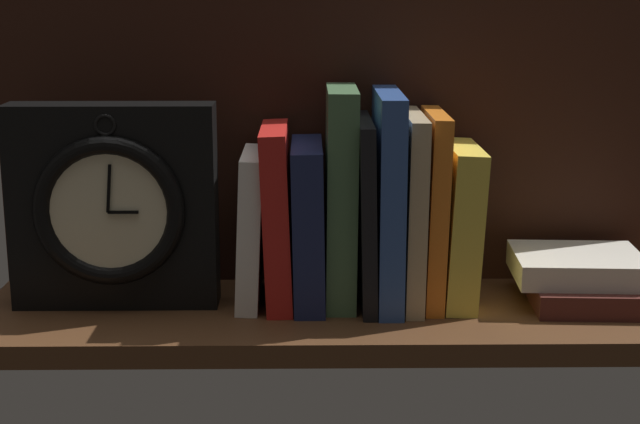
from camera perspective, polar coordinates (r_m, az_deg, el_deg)
name	(u,v)px	position (r cm, az deg, el deg)	size (l,w,h in cm)	color
ground_plane	(346,318)	(109.73, 1.53, -6.21)	(81.33, 23.30, 2.50)	#4C2D19
back_panel	(343,132)	(115.75, 1.38, 4.70)	(81.33, 1.20, 36.16)	black
book_white_catcher	(251,228)	(109.42, -4.04, -0.92)	(2.47, 12.22, 17.11)	silver
book_red_requiem	(278,216)	(108.96, -2.50, -0.21)	(2.86, 13.58, 19.91)	red
book_navy_bierce	(308,223)	(109.13, -0.69, -0.67)	(3.40, 14.22, 18.07)	#192147
book_green_romantic	(341,197)	(108.49, 1.23, 0.90)	(3.30, 12.08, 24.19)	#476B44
book_black_skeptic	(365,211)	(109.00, 2.67, 0.03)	(1.61, 15.36, 20.79)	black
book_blue_modern	(388,199)	(108.84, 3.98, 0.79)	(2.73, 15.76, 23.74)	#2D4C8E
book_tan_shortstories	(411,209)	(109.36, 5.37, 0.18)	(2.05, 14.61, 21.35)	tan
book_orange_pandolfini	(432,208)	(109.62, 6.59, 0.22)	(2.03, 13.16, 21.50)	orange
book_yellow_seinlanguage	(459,224)	(110.49, 8.14, -0.72)	(3.48, 12.99, 17.74)	gold
framed_clock	(113,207)	(109.19, -12.03, 0.29)	(22.65, 6.36, 22.65)	black
book_stack_side	(583,278)	(114.38, 15.13, -3.77)	(15.69, 14.21, 5.55)	#471E19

